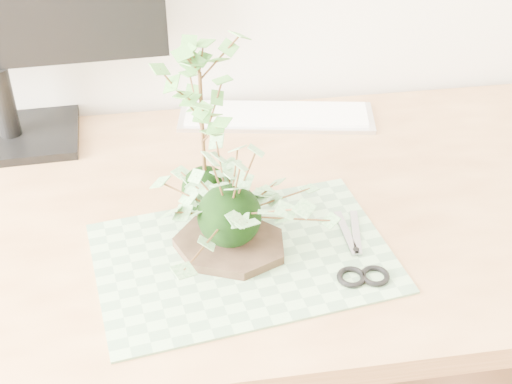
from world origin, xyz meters
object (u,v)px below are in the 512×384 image
maple_kokedama (200,84)px  ivy_kokedama (229,191)px  desk (262,248)px  keyboard (276,116)px

maple_kokedama → ivy_kokedama: bearing=-76.5°
desk → keyboard: keyboard is taller
desk → maple_kokedama: bearing=173.5°
ivy_kokedama → keyboard: 0.42m
desk → keyboard: bearing=75.3°
ivy_kokedama → maple_kokedama: 0.16m
desk → maple_kokedama: size_ratio=4.88×
desk → ivy_kokedama: size_ratio=4.52×
desk → keyboard: 0.31m
maple_kokedama → keyboard: size_ratio=0.83×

